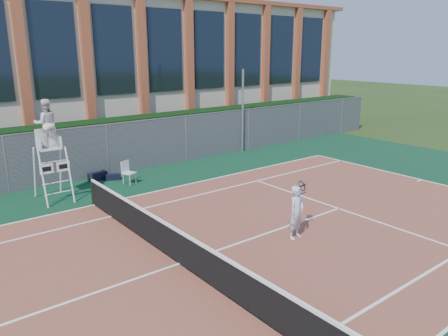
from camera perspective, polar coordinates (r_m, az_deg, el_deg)
ground at (r=11.38m, az=-5.80°, el=-12.44°), size 120.00×120.00×0.00m
apron at (r=12.15m, az=-8.39°, el=-10.62°), size 36.00×20.00×0.01m
tennis_court at (r=11.37m, az=-5.81°, el=-12.35°), size 23.77×10.97×0.02m
tennis_net at (r=11.14m, az=-5.88°, el=-9.99°), size 0.10×11.30×1.10m
fence at (r=18.64m, az=-20.61°, el=1.33°), size 40.00×0.06×2.20m
hedge at (r=19.76m, az=-21.69°, el=1.97°), size 40.00×1.40×2.20m
steel_pole at (r=22.95m, az=2.44°, el=7.43°), size 0.12×0.12×4.30m
umpire_chair at (r=16.44m, az=-22.16°, el=5.07°), size 1.03×1.58×3.67m
plastic_chair at (r=17.98m, az=-12.52°, el=-0.32°), size 0.56×0.56×0.93m
sports_bag_near at (r=18.88m, az=-16.17°, el=-1.02°), size 0.81×0.40×0.33m
sports_bag_far at (r=18.76m, az=-14.26°, el=-1.13°), size 0.67×0.49×0.24m
tennis_player at (r=12.60m, az=9.45°, el=-5.68°), size 0.91×0.65×1.58m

